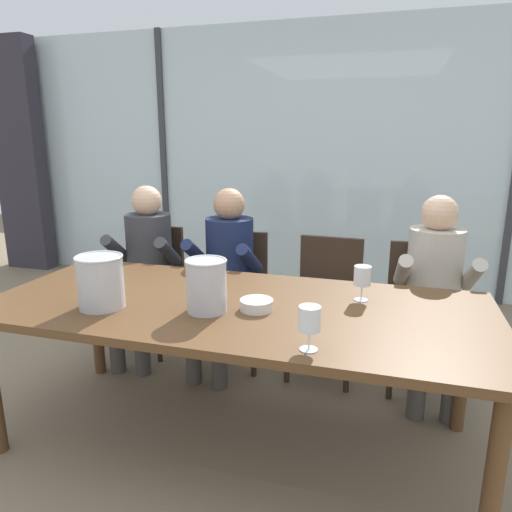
% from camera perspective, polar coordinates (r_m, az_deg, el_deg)
% --- Properties ---
extents(ground, '(14.00, 14.00, 0.00)m').
position_cam_1_polar(ground, '(3.45, 3.13, -12.03)').
color(ground, '#847056').
extents(window_glass_panel, '(7.62, 0.03, 2.60)m').
position_cam_1_polar(window_glass_panel, '(4.73, 8.13, 11.40)').
color(window_glass_panel, silver).
rests_on(window_glass_panel, ground).
extents(window_mullion_left, '(0.06, 0.06, 2.60)m').
position_cam_1_polar(window_mullion_left, '(5.24, -11.16, 11.55)').
color(window_mullion_left, '#38383D').
rests_on(window_mullion_left, ground).
extents(hillside_vineyard, '(13.62, 2.40, 1.45)m').
position_cam_1_polar(hillside_vineyard, '(8.94, 12.08, 8.85)').
color(hillside_vineyard, '#386633').
rests_on(hillside_vineyard, ground).
extents(curtain_heavy_drape, '(0.56, 0.20, 2.60)m').
position_cam_1_polar(curtain_heavy_drape, '(6.13, -26.80, 10.67)').
color(curtain_heavy_drape, '#332D38').
rests_on(curtain_heavy_drape, ground).
extents(dining_table, '(2.42, 1.05, 0.75)m').
position_cam_1_polar(dining_table, '(2.29, -2.50, -7.32)').
color(dining_table, brown).
rests_on(dining_table, ground).
extents(chair_near_curtain, '(0.44, 0.44, 0.89)m').
position_cam_1_polar(chair_near_curtain, '(3.56, -12.57, -2.52)').
color(chair_near_curtain, '#332319').
rests_on(chair_near_curtain, ground).
extents(chair_left_of_center, '(0.48, 0.48, 0.89)m').
position_cam_1_polar(chair_left_of_center, '(3.27, -2.56, -3.69)').
color(chair_left_of_center, '#332319').
rests_on(chair_left_of_center, ground).
extents(chair_center, '(0.46, 0.46, 0.89)m').
position_cam_1_polar(chair_center, '(3.13, 8.67, -4.69)').
color(chair_center, '#332319').
rests_on(chair_center, ground).
extents(chair_right_of_center, '(0.48, 0.48, 0.89)m').
position_cam_1_polar(chair_right_of_center, '(3.12, 19.64, -5.45)').
color(chair_right_of_center, '#332319').
rests_on(chair_right_of_center, ground).
extents(person_charcoal_jacket, '(0.49, 0.63, 1.21)m').
position_cam_1_polar(person_charcoal_jacket, '(3.36, -13.36, -0.53)').
color(person_charcoal_jacket, '#38383D').
rests_on(person_charcoal_jacket, ground).
extents(person_navy_polo, '(0.48, 0.62, 1.21)m').
position_cam_1_polar(person_navy_polo, '(3.11, -3.76, -1.35)').
color(person_navy_polo, '#192347').
rests_on(person_navy_polo, ground).
extents(person_beige_jumper, '(0.48, 0.62, 1.21)m').
position_cam_1_polar(person_beige_jumper, '(2.94, 20.99, -3.22)').
color(person_beige_jumper, '#B7AD9E').
rests_on(person_beige_jumper, ground).
extents(ice_bucket_primary, '(0.19, 0.19, 0.25)m').
position_cam_1_polar(ice_bucket_primary, '(2.14, -6.07, -3.52)').
color(ice_bucket_primary, '#B7B7BC').
rests_on(ice_bucket_primary, dining_table).
extents(ice_bucket_secondary, '(0.22, 0.22, 0.25)m').
position_cam_1_polar(ice_bucket_secondary, '(2.30, -18.45, -2.91)').
color(ice_bucket_secondary, '#B7B7BC').
rests_on(ice_bucket_secondary, dining_table).
extents(tasting_bowl, '(0.16, 0.16, 0.05)m').
position_cam_1_polar(tasting_bowl, '(2.17, 0.07, -5.97)').
color(tasting_bowl, silver).
rests_on(tasting_bowl, dining_table).
extents(wine_glass_by_left_taster, '(0.08, 0.08, 0.17)m').
position_cam_1_polar(wine_glass_by_left_taster, '(2.33, 12.86, -2.55)').
color(wine_glass_by_left_taster, silver).
rests_on(wine_glass_by_left_taster, dining_table).
extents(wine_glass_near_bucket, '(0.08, 0.08, 0.17)m').
position_cam_1_polar(wine_glass_near_bucket, '(1.76, 6.55, -7.86)').
color(wine_glass_near_bucket, silver).
rests_on(wine_glass_near_bucket, dining_table).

